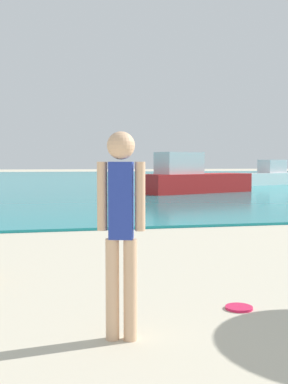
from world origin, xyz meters
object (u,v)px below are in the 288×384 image
Objects in this scene: frisbee at (239,308)px; boat_near at (192,179)px; boat_far at (265,176)px; person_standing at (121,223)px.

frisbee is 0.05× the size of boat_near.
person_standing is at bearing 37.36° from boat_far.
boat_far is at bearing 62.93° from frisbee.
person_standing is 17.53m from boat_near.
person_standing is at bearing -156.45° from frisbee.
frisbee is 16.64m from boat_near.
boat_near is (4.69, 15.95, 0.67)m from frisbee.
boat_near is at bearing 87.76° from person_standing.
frisbee is (1.24, 0.54, -0.93)m from person_standing.
frisbee is at bearing 41.08° from person_standing.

